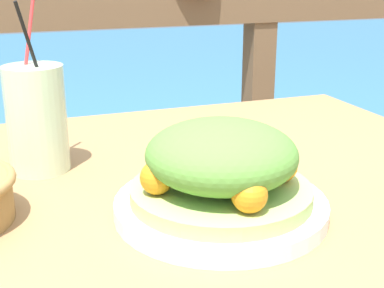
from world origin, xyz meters
name	(u,v)px	position (x,y,z in m)	size (l,w,h in m)	color
patio_table	(200,264)	(0.00, 0.00, 0.67)	(0.97, 0.88, 0.78)	#997047
railing_fence	(101,103)	(0.00, 0.73, 0.73)	(2.80, 0.08, 1.01)	brown
sea_backdrop	(38,94)	(0.00, 3.23, 0.20)	(12.00, 4.00, 0.40)	teal
salad_plate	(220,176)	(0.00, -0.07, 0.83)	(0.26, 0.26, 0.12)	white
drink_glass	(37,119)	(-0.20, 0.16, 0.86)	(0.09, 0.09, 0.25)	beige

